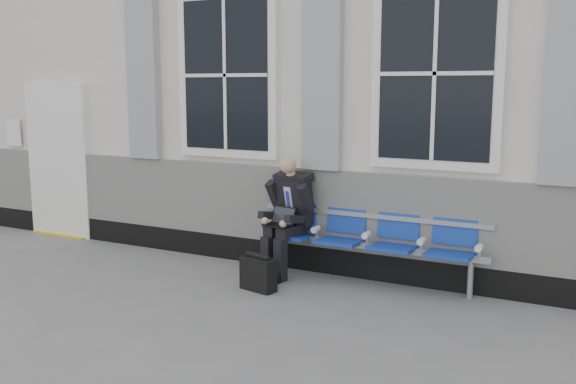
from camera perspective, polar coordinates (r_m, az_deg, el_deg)
The scene contains 5 objects.
ground at distance 5.88m, azimuth 5.16°, elevation -11.85°, with size 70.00×70.00×0.00m, color slate.
station_building at distance 8.80m, azimuth 14.02°, elevation 9.77°, with size 14.40×4.40×4.49m.
bench at distance 6.99m, azimuth 7.20°, elevation -3.68°, with size 2.60×0.47×0.91m.
businessman at distance 7.20m, azimuth 0.01°, elevation -1.68°, with size 0.56×0.76×1.36m.
briefcase at distance 6.78m, azimuth -2.66°, elevation -7.23°, with size 0.42×0.24×0.40m.
Camera 1 is at (2.05, -5.08, 2.13)m, focal length 40.00 mm.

